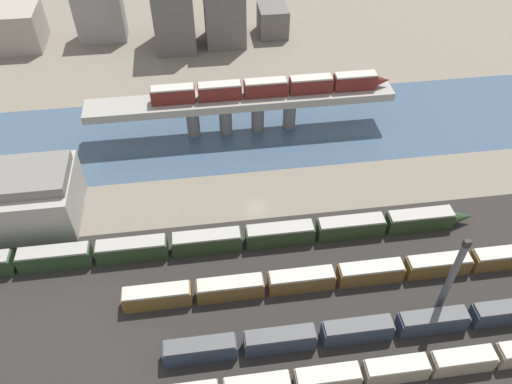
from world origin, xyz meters
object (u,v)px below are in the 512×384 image
(train_yard_near, at_px, (404,369))
(train_yard_mid, at_px, (403,325))
(train_on_bridge, at_px, (271,87))
(train_yard_far, at_px, (412,268))
(train_yard_outer, at_px, (215,241))
(signal_tower, at_px, (451,278))

(train_yard_near, relative_size, train_yard_mid, 0.98)
(train_on_bridge, distance_m, train_yard_near, 63.74)
(train_on_bridge, relative_size, train_yard_near, 0.72)
(train_yard_near, relative_size, train_yard_far, 0.75)
(train_yard_far, bearing_deg, train_on_bridge, 111.61)
(train_yard_mid, relative_size, train_yard_outer, 0.78)
(train_yard_near, relative_size, signal_tower, 4.33)
(train_yard_far, relative_size, signal_tower, 5.80)
(train_on_bridge, bearing_deg, train_yard_near, -80.69)
(train_yard_mid, bearing_deg, train_yard_outer, 143.17)
(train_yard_outer, bearing_deg, train_yard_mid, -36.83)
(train_on_bridge, bearing_deg, signal_tower, -69.03)
(train_yard_outer, distance_m, signal_tower, 39.94)
(train_yard_mid, height_order, signal_tower, signal_tower)
(train_yard_near, relative_size, train_yard_outer, 0.77)
(train_yard_far, xyz_separation_m, train_yard_outer, (-33.13, 10.46, 0.12))
(train_yard_near, xyz_separation_m, train_yard_outer, (-25.52, 27.72, 0.22))
(train_yard_near, bearing_deg, train_yard_mid, 71.15)
(train_yard_outer, bearing_deg, train_yard_far, -17.53)
(train_yard_mid, bearing_deg, train_yard_near, -108.85)
(train_yard_mid, distance_m, train_yard_far, 11.66)
(train_yard_mid, distance_m, train_yard_outer, 34.81)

